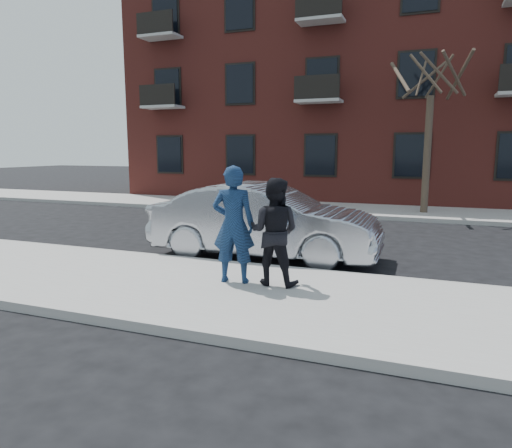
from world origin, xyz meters
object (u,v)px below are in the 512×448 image
at_px(silver_sedan, 265,221).
at_px(man_peacoat, 274,232).
at_px(street_tree, 433,61).
at_px(man_hoodie, 234,225).

bearing_deg(silver_sedan, man_peacoat, -157.55).
distance_m(street_tree, man_hoodie, 12.00).
xyz_separation_m(silver_sedan, man_peacoat, (1.00, -2.31, 0.22)).
relative_size(silver_sedan, man_peacoat, 2.80).
bearing_deg(silver_sedan, man_hoodie, -173.87).
xyz_separation_m(street_tree, man_peacoat, (-2.30, -10.65, -4.46)).
height_order(man_hoodie, man_peacoat, man_hoodie).
relative_size(street_tree, man_hoodie, 3.34).
bearing_deg(man_peacoat, man_hoodie, 9.43).
distance_m(street_tree, silver_sedan, 10.11).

